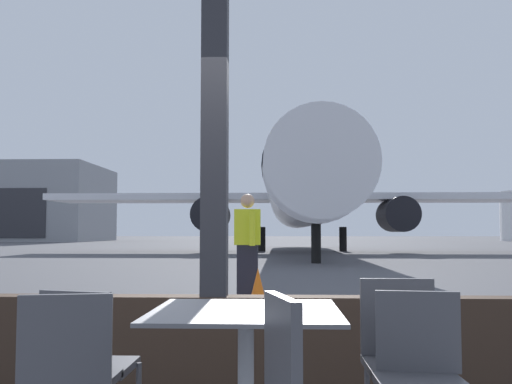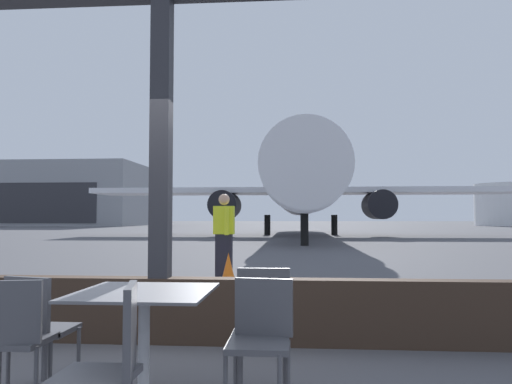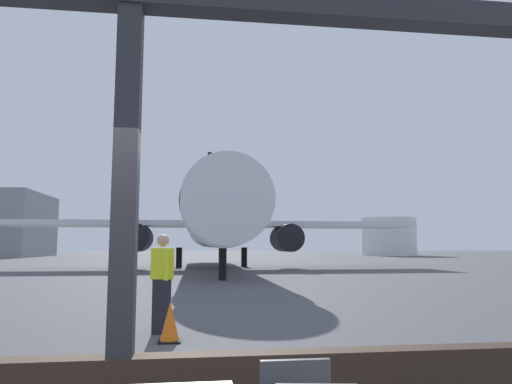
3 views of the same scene
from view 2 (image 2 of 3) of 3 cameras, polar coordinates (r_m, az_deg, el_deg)
name	(u,v)px [view 2 (image 2 of 3)]	position (r m, az deg, el deg)	size (l,w,h in m)	color
ground_plane	(279,231)	(45.10, 2.66, -4.52)	(220.00, 220.00, 0.00)	#4C4C51
window_frame	(161,211)	(5.25, -10.90, -2.18)	(7.93, 0.24, 3.83)	#38281E
dining_table	(144,330)	(3.67, -12.73, -15.24)	(0.92, 0.92, 0.77)	slate
cafe_chair_window_left	(14,332)	(3.74, -26.05, -14.27)	(0.46, 0.46, 0.88)	#4C4C51
cafe_chair_window_right	(37,323)	(4.08, -23.84, -13.55)	(0.47, 0.47, 0.86)	#4C4C51
cafe_chair_aisle_left	(112,358)	(2.86, -16.25, -17.84)	(0.46, 0.46, 0.92)	#4C4C51
cafe_chair_aisle_right	(263,318)	(3.78, 0.76, -14.31)	(0.40, 0.40, 0.90)	#4C4C51
cafe_chair_side_extra	(261,332)	(3.41, 0.53, -15.76)	(0.43, 0.43, 0.86)	#4C4C51
airplane	(301,186)	(33.64, 5.18, 0.69)	(28.84, 29.74, 10.35)	silver
ground_crew_worker	(224,237)	(9.79, -3.70, -5.13)	(0.40, 0.54, 1.74)	black
traffic_cone	(228,272)	(9.06, -3.19, -9.10)	(0.36, 0.36, 0.64)	orange
distant_hangar	(63,195)	(81.13, -21.25, -0.35)	(24.07, 15.65, 9.23)	gray
fuel_storage_tank	(507,205)	(81.77, 26.90, -1.31)	(9.12, 9.12, 6.18)	white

